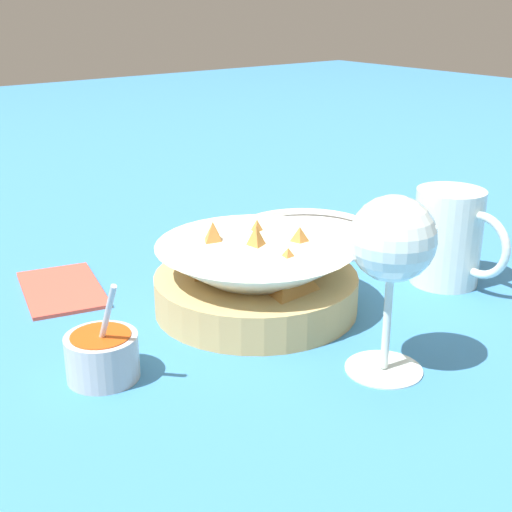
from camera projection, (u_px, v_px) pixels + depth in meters
name	position (u px, v px, depth m)	size (l,w,h in m)	color
ground_plane	(289.00, 307.00, 0.74)	(4.00, 4.00, 0.00)	teal
food_basket	(257.00, 278.00, 0.73)	(0.21, 0.21, 0.09)	tan
sauce_cup	(102.00, 354.00, 0.60)	(0.07, 0.06, 0.10)	#B7B7BC
wine_glass	(392.00, 246.00, 0.58)	(0.07, 0.07, 0.16)	silver
beer_mug	(449.00, 241.00, 0.79)	(0.12, 0.08, 0.11)	silver
side_plate	(307.00, 234.00, 0.94)	(0.20, 0.20, 0.01)	white
napkin	(62.00, 288.00, 0.78)	(0.15, 0.11, 0.01)	#DB4C3D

